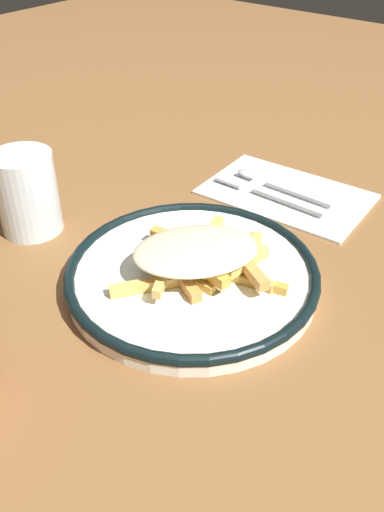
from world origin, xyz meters
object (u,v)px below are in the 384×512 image
(spoon, at_px, (266,181))
(fork, at_px, (269,194))
(plate, at_px, (192,274))
(water_glass, at_px, (27,193))
(fries_heap, at_px, (202,255))
(napkin, at_px, (286,193))

(spoon, bearing_deg, fork, -141.07)
(fork, bearing_deg, spoon, 38.93)
(plate, relative_size, fork, 1.63)
(spoon, relative_size, water_glass, 1.44)
(fries_heap, height_order, fork, fries_heap)
(fries_heap, relative_size, spoon, 1.26)
(fork, xyz_separation_m, water_glass, (-0.25, 0.20, 0.04))
(fries_heap, bearing_deg, spoon, 14.90)
(plate, distance_m, spoon, 0.25)
(plate, height_order, spoon, plate)
(plate, bearing_deg, fries_heap, -50.17)
(fries_heap, bearing_deg, napkin, 6.71)
(napkin, bearing_deg, water_glass, 142.72)
(fries_heap, distance_m, fork, 0.21)
(napkin, bearing_deg, fork, 156.39)
(plate, distance_m, fork, 0.22)
(fries_heap, height_order, water_glass, water_glass)
(water_glass, bearing_deg, plate, -80.36)
(plate, bearing_deg, spoon, 12.70)
(napkin, bearing_deg, fries_heap, -173.29)
(fork, height_order, spoon, spoon)
(napkin, distance_m, water_glass, 0.36)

